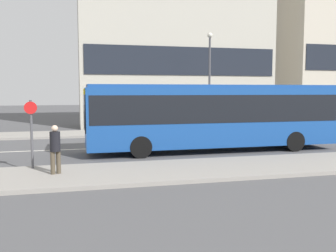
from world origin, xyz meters
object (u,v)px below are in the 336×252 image
Objects in this scene: city_bus at (213,113)px; street_lamp at (210,71)px; pedestrian_near_stop at (55,146)px; parked_car_0 at (320,123)px; bus_stop_sign at (31,128)px.

city_bus is 7.96m from street_lamp.
street_lamp is at bearing 23.61° from pedestrian_near_stop.
city_bus is at bearing -150.98° from parked_car_0.
pedestrian_near_stop is (-7.12, -4.05, -0.78)m from city_bus.
city_bus is at bearing 3.68° from pedestrian_near_stop.
city_bus is at bearing -108.92° from street_lamp.
city_bus is 11.53m from parked_car_0.
parked_car_0 is at bearing 25.71° from city_bus.
parked_car_0 is (10.03, 5.57, -1.17)m from city_bus.
pedestrian_near_stop is at bearing -130.47° from street_lamp.
street_lamp is (2.46, 7.19, 2.38)m from city_bus.
bus_stop_sign is (-7.97, -2.91, -0.27)m from city_bus.
parked_car_0 is 19.66m from pedestrian_near_stop.
bus_stop_sign is 14.76m from street_lamp.
bus_stop_sign is (-0.85, 1.14, 0.51)m from pedestrian_near_stop.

